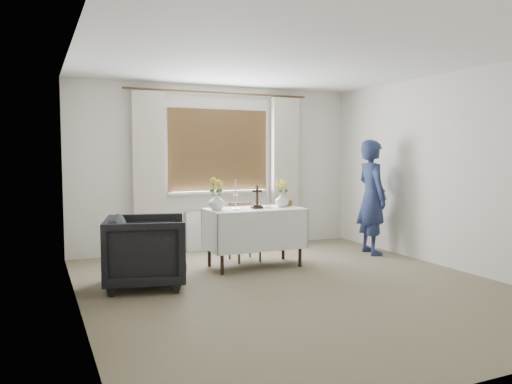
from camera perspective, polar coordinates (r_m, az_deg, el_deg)
ground at (r=5.61m, az=4.61°, el=-10.77°), size 5.00×5.00×0.00m
altar_table at (r=6.50m, az=-0.16°, el=-5.22°), size 1.24×0.64×0.76m
wooden_chair at (r=6.87m, az=-1.30°, el=-4.55°), size 0.38×0.38×0.80m
armchair at (r=5.66m, az=-12.43°, el=-6.62°), size 1.04×1.02×0.79m
person at (r=7.47m, az=13.10°, el=-0.57°), size 0.48×0.66×1.67m
radiator at (r=7.72m, az=-4.07°, el=-4.30°), size 1.10×0.10×0.60m
wooden_cross at (r=6.42m, az=0.11°, el=-0.56°), size 0.15×0.11×0.30m
candlestick_left at (r=6.32m, az=-2.34°, el=-0.28°), size 0.13×0.13×0.38m
candlestick_right at (r=6.47m, az=1.43°, el=-0.25°), size 0.13×0.13×0.36m
flower_vase_left at (r=6.27m, az=-4.51°, el=-1.10°), size 0.26×0.26×0.21m
flower_vase_right at (r=6.60m, az=2.97°, el=-0.92°), size 0.22×0.22×0.19m
wicker_basket at (r=6.78m, az=3.25°, el=-1.23°), size 0.22×0.22×0.08m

